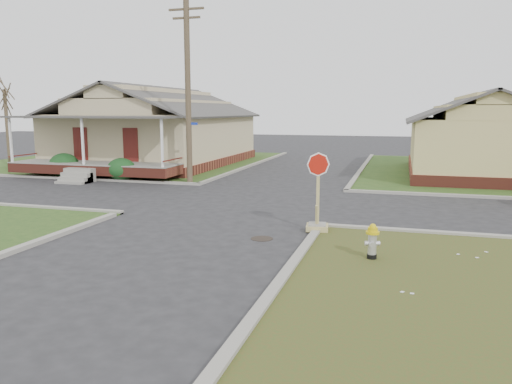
# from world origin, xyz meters

# --- Properties ---
(ground) EXTENTS (120.00, 120.00, 0.00)m
(ground) POSITION_xyz_m (0.00, 0.00, 0.00)
(ground) COLOR #252527
(ground) RESTS_ON ground
(verge_far_left) EXTENTS (19.00, 19.00, 0.05)m
(verge_far_left) POSITION_xyz_m (-13.00, 18.00, 0.03)
(verge_far_left) COLOR #284719
(verge_far_left) RESTS_ON ground
(curbs) EXTENTS (80.00, 40.00, 0.12)m
(curbs) POSITION_xyz_m (0.00, 5.00, 0.00)
(curbs) COLOR gray
(curbs) RESTS_ON ground
(manhole) EXTENTS (0.64, 0.64, 0.01)m
(manhole) POSITION_xyz_m (2.20, -0.50, 0.01)
(manhole) COLOR black
(manhole) RESTS_ON ground
(corner_house) EXTENTS (10.10, 15.50, 5.30)m
(corner_house) POSITION_xyz_m (-10.00, 16.68, 2.28)
(corner_house) COLOR brown
(corner_house) RESTS_ON ground
(side_house_yellow) EXTENTS (7.60, 11.60, 4.70)m
(side_house_yellow) POSITION_xyz_m (10.00, 16.50, 2.19)
(side_house_yellow) COLOR brown
(side_house_yellow) RESTS_ON ground
(utility_pole) EXTENTS (1.80, 0.28, 9.00)m
(utility_pole) POSITION_xyz_m (-4.20, 8.90, 4.66)
(utility_pole) COLOR #473A29
(utility_pole) RESTS_ON ground
(tree_far_left) EXTENTS (0.22, 0.22, 4.90)m
(tree_far_left) POSITION_xyz_m (-18.00, 12.00, 2.50)
(tree_far_left) COLOR #473A29
(tree_far_left) RESTS_ON verge_far_left
(fire_hydrant) EXTENTS (0.33, 0.33, 0.88)m
(fire_hydrant) POSITION_xyz_m (5.36, -1.74, 0.53)
(fire_hydrant) COLOR black
(fire_hydrant) RESTS_ON ground
(stop_sign) EXTENTS (0.67, 0.66, 2.37)m
(stop_sign) POSITION_xyz_m (3.58, 0.81, 0.56)
(stop_sign) COLOR tan
(stop_sign) RESTS_ON ground
(hedge_left) EXTENTS (1.58, 1.29, 1.21)m
(hedge_left) POSITION_xyz_m (-12.01, 9.48, 0.65)
(hedge_left) COLOR #163E17
(hedge_left) RESTS_ON verge_far_left
(hedge_right) EXTENTS (1.49, 1.22, 1.14)m
(hedge_right) POSITION_xyz_m (-8.02, 8.82, 0.62)
(hedge_right) COLOR #163E17
(hedge_right) RESTS_ON verge_far_left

